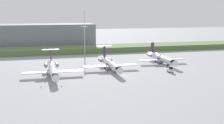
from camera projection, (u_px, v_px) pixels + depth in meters
ground_plane at (104, 63)px, 142.67m from camera, size 500.00×500.00×0.00m
grass_berm at (89, 49)px, 180.10m from camera, size 320.00×20.00×3.19m
regional_jet_nearest at (53, 69)px, 113.95m from camera, size 22.81×31.00×9.00m
regional_jet_second at (110, 63)px, 126.31m from camera, size 22.81×31.00×9.00m
regional_jet_third at (161, 58)px, 141.58m from camera, size 22.81×31.00×9.00m
antenna_mast at (85, 37)px, 165.25m from camera, size 4.40×0.50×24.54m
distant_hangar at (41, 36)px, 195.28m from camera, size 69.99×22.53×15.86m
baggage_tug at (170, 70)px, 120.59m from camera, size 1.72×3.20×2.30m
safety_cone_front_marker at (41, 87)px, 96.73m from camera, size 0.44×0.44×0.55m
safety_cone_mid_marker at (50, 86)px, 97.25m from camera, size 0.44×0.44×0.55m
safety_cone_rear_marker at (62, 86)px, 97.85m from camera, size 0.44×0.44×0.55m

